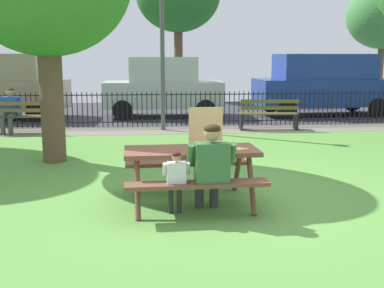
{
  "coord_description": "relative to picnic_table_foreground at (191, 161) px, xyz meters",
  "views": [
    {
      "loc": [
        -1.04,
        -6.56,
        2.0
      ],
      "look_at": [
        -0.44,
        0.16,
        0.75
      ],
      "focal_mm": 44.29,
      "sensor_mm": 36.0,
      "label": 1
    }
  ],
  "objects": [
    {
      "name": "child_at_table",
      "position": [
        -0.24,
        -0.54,
        -0.08
      ],
      "size": [
        0.34,
        0.33,
        0.86
      ],
      "color": "#2C2C2C",
      "rests_on": "ground"
    },
    {
      "name": "parked_car_right",
      "position": [
        5.4,
        9.63,
        0.5
      ],
      "size": [
        4.67,
        2.11,
        2.08
      ],
      "color": "navy",
      "rests_on": "ground"
    },
    {
      "name": "far_tree_center",
      "position": [
        10.77,
        16.4,
        3.32
      ],
      "size": [
        3.52,
        3.52,
        5.52
      ],
      "color": "brown",
      "rests_on": "ground"
    },
    {
      "name": "adult_at_table",
      "position": [
        0.2,
        -0.49,
        0.06
      ],
      "size": [
        0.62,
        0.6,
        1.19
      ],
      "color": "#343434",
      "rests_on": "ground"
    },
    {
      "name": "iron_fence_streetside",
      "position": [
        0.49,
        7.31,
        -0.08
      ],
      "size": [
        23.69,
        0.03,
        1.01
      ],
      "color": "black",
      "rests_on": "ground"
    },
    {
      "name": "street_asphalt",
      "position": [
        0.49,
        11.05,
        -0.6
      ],
      "size": [
        28.0,
        7.48,
        0.01
      ],
      "primitive_type": "cube",
      "color": "#38383D"
    },
    {
      "name": "parked_car_center",
      "position": [
        -0.09,
        9.63,
        0.41
      ],
      "size": [
        3.91,
        1.85,
        1.98
      ],
      "color": "#B3BEBA",
      "rests_on": "ground"
    },
    {
      "name": "pizza_slice_on_table",
      "position": [
        0.61,
        -0.02,
        0.18
      ],
      "size": [
        0.25,
        0.14,
        0.02
      ],
      "color": "#EFC057",
      "rests_on": "picnic_table_foreground"
    },
    {
      "name": "person_on_park_bench",
      "position": [
        -4.21,
        6.49,
        0.06
      ],
      "size": [
        0.62,
        0.61,
        1.19
      ],
      "color": "#414141",
      "rests_on": "ground"
    },
    {
      "name": "park_bench_left",
      "position": [
        -4.04,
        6.47,
        -0.18
      ],
      "size": [
        1.61,
        0.5,
        0.85
      ],
      "color": "brown",
      "rests_on": "ground"
    },
    {
      "name": "picnic_table_foreground",
      "position": [
        0.0,
        0.0,
        0.0
      ],
      "size": [
        1.85,
        1.55,
        0.79
      ],
      "color": "brown",
      "rests_on": "ground"
    },
    {
      "name": "ground",
      "position": [
        0.49,
        1.81,
        -0.61
      ],
      "size": [
        28.0,
        10.99,
        0.02
      ],
      "primitive_type": "cube",
      "color": "#5D9841"
    },
    {
      "name": "park_bench_center",
      "position": [
        2.71,
        6.47,
        -0.18
      ],
      "size": [
        1.62,
        0.56,
        0.85
      ],
      "color": "brown",
      "rests_on": "ground"
    },
    {
      "name": "pizza_box_open",
      "position": [
        0.23,
        0.12,
        0.27
      ],
      "size": [
        0.48,
        0.5,
        0.53
      ],
      "color": "tan",
      "rests_on": "picnic_table_foreground"
    },
    {
      "name": "lamp_post_walkway",
      "position": [
        -0.19,
        6.67,
        2.14
      ],
      "size": [
        0.28,
        0.28,
        4.54
      ],
      "color": "#4C4C51",
      "rests_on": "ground"
    },
    {
      "name": "cobblestone_walkway",
      "position": [
        0.49,
        6.61,
        -0.6
      ],
      "size": [
        28.0,
        1.4,
        0.01
      ],
      "primitive_type": "cube",
      "color": "gray"
    }
  ]
}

